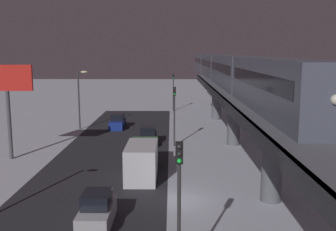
{
  "coord_description": "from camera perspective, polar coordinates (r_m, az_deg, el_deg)",
  "views": [
    {
      "loc": [
        0.45,
        25.5,
        10.07
      ],
      "look_at": [
        0.83,
        -19.68,
        2.69
      ],
      "focal_mm": 41.79,
      "sensor_mm": 36.0,
      "label": 1
    }
  ],
  "objects": [
    {
      "name": "ground_plane",
      "position": [
        27.42,
        1.42,
        -12.27
      ],
      "size": [
        240.0,
        240.0,
        0.0
      ],
      "primitive_type": "plane",
      "color": "silver"
    },
    {
      "name": "avenue_asphalt",
      "position": [
        28.02,
        -11.68,
        -11.98
      ],
      "size": [
        11.0,
        81.98,
        0.01
      ],
      "primitive_type": "cube",
      "color": "#28282D",
      "rests_on": "ground_plane"
    },
    {
      "name": "elevated_railway",
      "position": [
        26.78,
        14.99,
        -1.03
      ],
      "size": [
        5.0,
        81.98,
        6.25
      ],
      "color": "slate",
      "rests_on": "ground_plane"
    },
    {
      "name": "subway_train",
      "position": [
        53.47,
        7.85,
        7.0
      ],
      "size": [
        2.94,
        74.07,
        3.4
      ],
      "color": "#4C5160",
      "rests_on": "elevated_railway"
    },
    {
      "name": "sedan_blue",
      "position": [
        52.57,
        -7.36,
        -0.97
      ],
      "size": [
        1.91,
        4.41,
        1.97
      ],
      "color": "navy",
      "rests_on": "ground_plane"
    },
    {
      "name": "sedan_black",
      "position": [
        43.23,
        -2.93,
        -3.12
      ],
      "size": [
        1.8,
        4.7,
        1.97
      ],
      "rotation": [
        0.0,
        0.0,
        3.14
      ],
      "color": "black",
      "rests_on": "ground_plane"
    },
    {
      "name": "sedan_silver",
      "position": [
        24.01,
        -10.32,
        -13.59
      ],
      "size": [
        1.8,
        4.02,
        1.97
      ],
      "rotation": [
        0.0,
        0.0,
        3.14
      ],
      "color": "#B2B2B7",
      "rests_on": "ground_plane"
    },
    {
      "name": "box_truck",
      "position": [
        32.44,
        -3.74,
        -6.34
      ],
      "size": [
        2.4,
        7.4,
        2.8
      ],
      "color": "#2D6038",
      "rests_on": "ground_plane"
    },
    {
      "name": "traffic_light_near",
      "position": [
        16.72,
        1.63,
        -11.29
      ],
      "size": [
        0.32,
        0.44,
        6.4
      ],
      "color": "#2D2D2D",
      "rests_on": "ground_plane"
    },
    {
      "name": "traffic_light_mid",
      "position": [
        41.65,
        0.94,
        1.17
      ],
      "size": [
        0.32,
        0.44,
        6.4
      ],
      "color": "#2D2D2D",
      "rests_on": "ground_plane"
    },
    {
      "name": "traffic_light_far",
      "position": [
        67.08,
        0.77,
        4.25
      ],
      "size": [
        0.32,
        0.44,
        6.4
      ],
      "color": "#2D2D2D",
      "rests_on": "ground_plane"
    },
    {
      "name": "commercial_billboard",
      "position": [
        39.16,
        -22.44,
        3.83
      ],
      "size": [
        4.8,
        0.36,
        8.9
      ],
      "color": "#4C4C51",
      "rests_on": "ground_plane"
    },
    {
      "name": "street_lamp_far",
      "position": [
        52.14,
        -12.66,
        3.27
      ],
      "size": [
        1.35,
        0.44,
        7.65
      ],
      "color": "#38383D",
      "rests_on": "ground_plane"
    }
  ]
}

